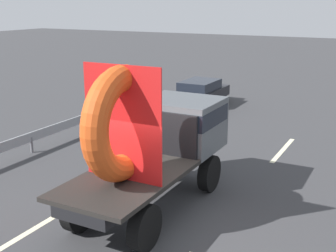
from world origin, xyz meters
TOP-DOWN VIEW (x-y plane):
  - ground_plane at (0.00, 0.00)m, footprint 120.00×120.00m
  - flatbed_truck at (-0.21, 0.96)m, footprint 2.02×5.33m
  - distant_sedan at (-3.77, 11.53)m, footprint 1.65×3.84m
  - guardrail at (-5.88, 3.74)m, footprint 0.10×11.52m
  - lane_dash_left_near at (-1.99, -1.93)m, footprint 0.16×2.37m
  - lane_dash_left_far at (-1.99, 6.15)m, footprint 0.16×2.73m
  - lane_dash_right_far at (1.58, 6.56)m, footprint 0.16×2.87m

SIDE VIEW (x-z plane):
  - ground_plane at x=0.00m, z-range 0.00..0.00m
  - lane_dash_left_near at x=-1.99m, z-range 0.00..0.01m
  - lane_dash_left_far at x=-1.99m, z-range 0.00..0.01m
  - lane_dash_right_far at x=1.58m, z-range 0.00..0.01m
  - guardrail at x=-5.88m, z-range 0.17..0.88m
  - distant_sedan at x=-3.77m, z-range 0.05..1.30m
  - flatbed_truck at x=-0.21m, z-range -0.10..3.59m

